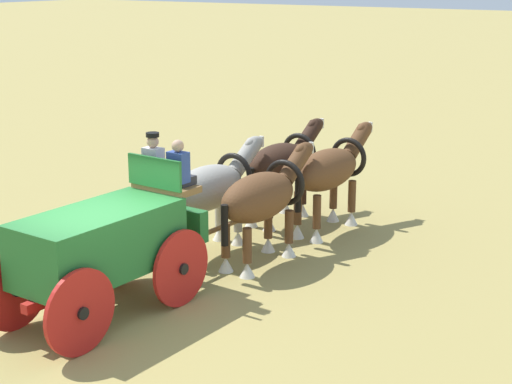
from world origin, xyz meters
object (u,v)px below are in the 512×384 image
at_px(draft_horse_rear_off, 262,198).
at_px(draft_horse_lead_near, 281,165).
at_px(show_wagon, 106,243).
at_px(draft_horse_rear_near, 211,189).
at_px(draft_horse_lead_off, 330,171).

xyz_separation_m(draft_horse_rear_off, draft_horse_lead_near, (2.66, 1.20, -0.00)).
bearing_deg(show_wagon, draft_horse_lead_near, 3.65).
height_order(draft_horse_rear_near, draft_horse_lead_off, draft_horse_lead_off).
relative_size(draft_horse_rear_off, draft_horse_lead_off, 0.96).
height_order(draft_horse_rear_off, draft_horse_lead_near, same).
bearing_deg(show_wagon, draft_horse_lead_off, -8.23).
height_order(draft_horse_rear_near, draft_horse_lead_near, draft_horse_lead_near).
bearing_deg(draft_horse_rear_off, draft_horse_lead_off, -2.28).
bearing_deg(draft_horse_rear_near, draft_horse_rear_off, -92.45).
relative_size(draft_horse_rear_near, draft_horse_rear_off, 0.99).
xyz_separation_m(draft_horse_lead_near, draft_horse_lead_off, (-0.05, -1.30, 0.04)).
distance_m(draft_horse_rear_near, draft_horse_rear_off, 1.30).
height_order(show_wagon, draft_horse_rear_near, show_wagon).
relative_size(draft_horse_rear_near, draft_horse_lead_off, 0.96).
distance_m(show_wagon, draft_horse_lead_near, 6.28).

